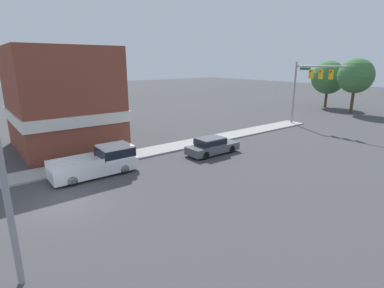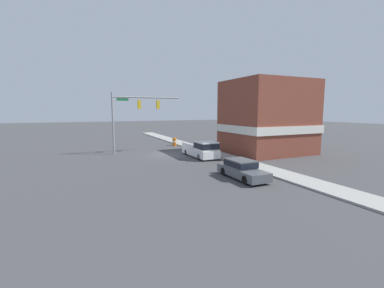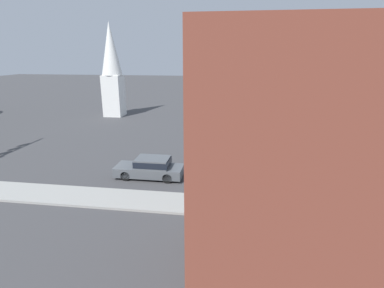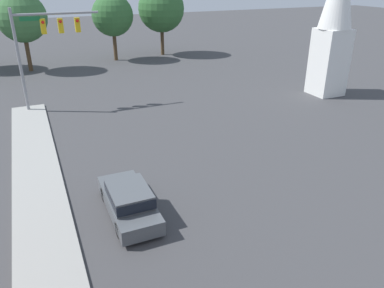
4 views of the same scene
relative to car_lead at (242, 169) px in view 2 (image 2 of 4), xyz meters
The scene contains 7 objects.
ground_plane 12.77m from the car_lead, 80.42° to the right, with size 200.00×200.00×0.00m, color #424244.
sidewalk_curb 13.09m from the car_lead, 105.89° to the right, with size 2.40×60.00×0.14m.
near_signal_assembly 16.89m from the car_lead, 72.56° to the right, with size 8.45×0.49×7.31m.
car_lead is the anchor object (origin of this frame).
pickup_truck_parked 9.19m from the car_lead, 97.19° to the right, with size 2.06×5.74×1.90m.
construction_barrel 19.65m from the car_lead, 95.19° to the right, with size 0.59×0.59×1.14m.
corner_brick_building 13.87m from the car_lead, 138.16° to the right, with size 9.73×8.43×8.81m.
Camera 2 is at (9.40, 28.64, 5.21)m, focal length 24.00 mm.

